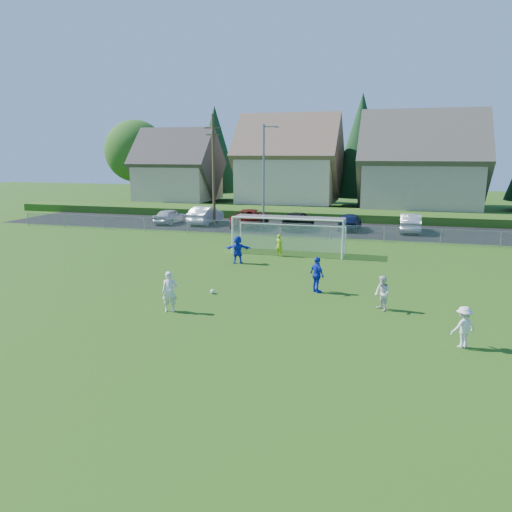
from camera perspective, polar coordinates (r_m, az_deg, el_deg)
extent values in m
plane|color=#193D0C|center=(18.81, -6.85, -8.97)|extent=(160.00, 160.00, 0.00)
plane|color=black|center=(44.71, 6.94, 3.13)|extent=(60.00, 60.00, 0.00)
cube|color=#1E420F|center=(52.01, 8.29, 4.74)|extent=(70.00, 6.00, 0.80)
sphere|color=white|center=(24.00, -5.00, -4.06)|extent=(0.22, 0.22, 0.22)
imported|color=silver|center=(21.42, -9.85, -4.04)|extent=(0.75, 0.65, 1.73)
imported|color=silver|center=(21.94, 14.23, -4.16)|extent=(0.88, 0.92, 1.50)
imported|color=silver|center=(18.78, 22.63, -7.49)|extent=(1.09, 0.97, 1.47)
imported|color=#142EC4|center=(24.14, 6.99, -2.14)|extent=(1.02, 1.03, 1.75)
imported|color=#142EC4|center=(30.31, -2.10, 0.75)|extent=(1.66, 0.88, 1.71)
imported|color=#9CD318|center=(32.42, 2.66, 1.23)|extent=(0.61, 0.51, 1.44)
imported|color=#B2B6BA|center=(48.24, -9.80, 4.51)|extent=(2.03, 4.25, 1.40)
imported|color=white|center=(47.56, -5.79, 4.67)|extent=(1.88, 5.04, 1.65)
imported|color=#650B0C|center=(45.39, -0.65, 4.38)|extent=(3.18, 6.06, 1.63)
imported|color=black|center=(44.27, 4.80, 4.05)|extent=(2.35, 5.21, 1.48)
imported|color=#131E43|center=(44.30, 10.68, 3.91)|extent=(1.80, 4.42, 1.50)
imported|color=#B5B5B5|center=(44.34, 17.24, 3.64)|extent=(1.68, 4.79, 1.58)
cylinder|color=white|center=(33.36, -2.70, 2.40)|extent=(0.12, 0.12, 2.44)
cylinder|color=white|center=(31.80, 9.86, 1.78)|extent=(0.12, 0.12, 2.44)
cylinder|color=white|center=(32.21, 3.46, 4.25)|extent=(7.30, 0.12, 0.12)
cylinder|color=white|center=(35.10, -1.75, 2.34)|extent=(0.08, 0.08, 1.80)
cylinder|color=white|center=(33.62, 10.19, 1.75)|extent=(0.08, 0.08, 1.80)
cylinder|color=white|center=(34.04, 4.11, 3.56)|extent=(7.30, 0.08, 0.08)
cube|color=silver|center=(34.18, 4.09, 2.06)|extent=(7.30, 0.02, 1.80)
cube|color=silver|center=(34.21, -2.22, 2.63)|extent=(0.02, 1.80, 2.44)
cube|color=silver|center=(32.69, 10.04, 2.04)|extent=(0.02, 1.80, 2.44)
cube|color=silver|center=(33.08, 3.80, 4.44)|extent=(7.30, 1.80, 0.02)
cube|color=gray|center=(39.18, 5.69, 3.68)|extent=(52.00, 0.03, 0.03)
cube|color=gray|center=(39.26, 5.67, 2.85)|extent=(52.00, 0.02, 1.14)
cylinder|color=gray|center=(50.79, -24.62, 3.86)|extent=(0.06, 0.06, 1.20)
cylinder|color=gray|center=(39.26, 5.67, 2.85)|extent=(0.06, 0.06, 1.20)
cylinder|color=slate|center=(43.75, 0.87, 8.95)|extent=(0.18, 0.18, 9.00)
cylinder|color=slate|center=(43.62, 1.55, 14.59)|extent=(1.20, 0.12, 0.12)
cube|color=slate|center=(43.47, 2.34, 14.53)|extent=(0.36, 0.18, 0.12)
cylinder|color=#473321|center=(46.23, -4.87, 9.68)|extent=(0.26, 0.26, 10.00)
cube|color=#473321|center=(46.25, -4.96, 14.39)|extent=(1.60, 0.10, 0.10)
cube|color=#473321|center=(46.23, -4.94, 13.64)|extent=(1.30, 0.10, 0.10)
cube|color=tan|center=(64.21, -8.88, 8.40)|extent=(9.00, 8.00, 4.50)
pyramid|color=#423D38|center=(64.19, -9.07, 14.35)|extent=(9.90, 8.80, 4.41)
cube|color=#C6B58E|center=(60.65, 3.75, 8.80)|extent=(11.00, 9.00, 5.50)
pyramid|color=brown|center=(60.75, 3.85, 16.09)|extent=(12.10, 9.90, 4.96)
cube|color=tan|center=(58.30, 18.22, 7.88)|extent=(12.00, 10.00, 5.00)
pyramid|color=#4C473F|center=(58.39, 18.74, 15.74)|extent=(13.20, 11.00, 5.52)
cylinder|color=#382616|center=(71.47, -13.38, 7.69)|extent=(0.36, 0.36, 3.96)
sphere|color=#2B5B19|center=(71.32, -13.56, 11.57)|extent=(8.36, 8.36, 8.36)
cylinder|color=#382616|center=(70.97, -4.62, 6.83)|extent=(0.30, 0.30, 1.20)
cone|color=#143819|center=(70.72, -4.70, 12.04)|extent=(6.76, 6.76, 11.70)
cylinder|color=#382616|center=(69.08, 3.52, 6.71)|extent=(0.30, 0.30, 1.20)
cone|color=#143819|center=(68.81, 3.59, 11.69)|extent=(6.24, 6.24, 10.80)
cylinder|color=#382616|center=(64.64, 11.66, 6.14)|extent=(0.30, 0.30, 1.20)
cone|color=#143819|center=(64.36, 11.92, 12.27)|extent=(7.28, 7.28, 12.60)
cylinder|color=#382616|center=(66.52, 20.53, 6.99)|extent=(0.36, 0.36, 3.96)
sphere|color=#2B5B19|center=(66.36, 20.83, 11.15)|extent=(8.36, 8.36, 8.36)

